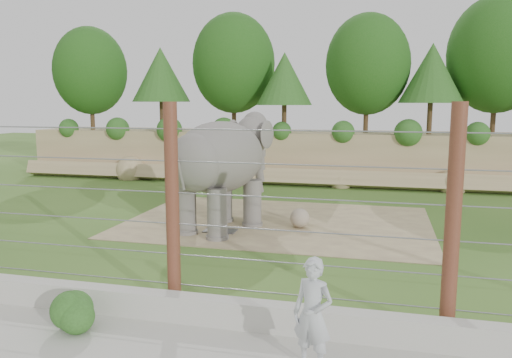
% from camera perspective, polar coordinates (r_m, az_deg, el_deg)
% --- Properties ---
extents(ground, '(90.00, 90.00, 0.00)m').
position_cam_1_polar(ground, '(14.21, -1.99, -7.58)').
color(ground, '#335A1C').
rests_on(ground, ground).
extents(back_embankment, '(30.00, 5.52, 8.77)m').
position_cam_1_polar(back_embankment, '(25.98, 7.11, 8.58)').
color(back_embankment, '#9B835B').
rests_on(back_embankment, ground).
extents(dirt_patch, '(10.00, 7.00, 0.02)m').
position_cam_1_polar(dirt_patch, '(16.91, 2.48, -4.90)').
color(dirt_patch, '#90795A').
rests_on(dirt_patch, ground).
extents(drain_grate, '(1.00, 0.60, 0.03)m').
position_cam_1_polar(drain_grate, '(15.68, -4.11, -5.90)').
color(drain_grate, '#262628').
rests_on(drain_grate, dirt_patch).
extents(elephant, '(3.19, 4.80, 3.59)m').
position_cam_1_polar(elephant, '(15.56, -4.12, 0.59)').
color(elephant, '#69645E').
rests_on(elephant, ground).
extents(stone_ball, '(0.63, 0.63, 0.63)m').
position_cam_1_polar(stone_ball, '(16.06, 5.02, -4.47)').
color(stone_ball, gray).
rests_on(stone_ball, dirt_patch).
extents(retaining_wall, '(26.00, 0.35, 0.50)m').
position_cam_1_polar(retaining_wall, '(9.69, -10.48, -14.07)').
color(retaining_wall, beige).
rests_on(retaining_wall, ground).
extents(barrier_fence, '(20.26, 0.26, 4.00)m').
position_cam_1_polar(barrier_fence, '(9.61, -9.53, -3.30)').
color(barrier_fence, '#5A291D').
rests_on(barrier_fence, ground).
extents(walkway_shrub, '(0.71, 0.71, 0.71)m').
position_cam_1_polar(walkway_shrub, '(9.58, -19.60, -13.97)').
color(walkway_shrub, '#2B531F').
rests_on(walkway_shrub, walkway).
extents(zookeeper, '(0.74, 0.61, 1.73)m').
position_cam_1_polar(zookeeper, '(7.67, 6.50, -15.18)').
color(zookeeper, '#A3A9AC').
rests_on(zookeeper, walkway).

